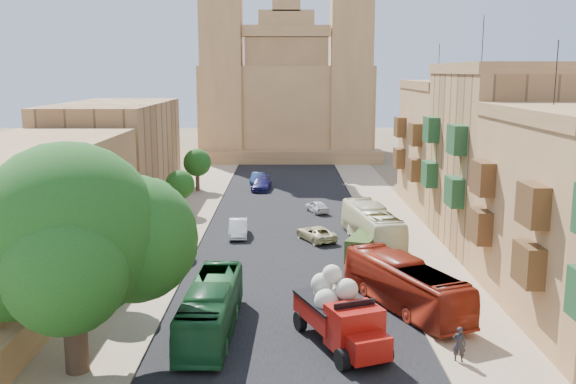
{
  "coord_description": "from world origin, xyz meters",
  "views": [
    {
      "loc": [
        -0.25,
        -22.69,
        13.17
      ],
      "look_at": [
        0.0,
        26.0,
        4.0
      ],
      "focal_mm": 40.0,
      "sensor_mm": 36.0,
      "label": 1
    }
  ],
  "objects_px": {
    "car_blue_a": "(205,288)",
    "red_truck": "(340,313)",
    "street_tree_d": "(197,163)",
    "street_tree_a": "(111,251)",
    "car_cream": "(316,233)",
    "church": "(286,95)",
    "street_tree_b": "(154,202)",
    "bus_green_north": "(211,308)",
    "bus_red_east": "(405,285)",
    "car_dkblue": "(262,184)",
    "pedestrian_c": "(412,276)",
    "ficus_tree": "(72,239)",
    "car_white_b": "(317,207)",
    "car_white_a": "(238,228)",
    "olive_pickup": "(364,247)",
    "pedestrian_a": "(459,344)",
    "street_tree_c": "(180,185)",
    "car_blue_b": "(258,178)",
    "bus_cream_east": "(372,225)"
  },
  "relations": [
    {
      "from": "car_blue_a",
      "to": "car_white_b",
      "type": "distance_m",
      "value": 24.55
    },
    {
      "from": "bus_red_east",
      "to": "car_blue_a",
      "type": "xyz_separation_m",
      "value": [
        -11.46,
        1.81,
        -0.8
      ]
    },
    {
      "from": "car_cream",
      "to": "car_white_b",
      "type": "xyz_separation_m",
      "value": [
        0.6,
        10.25,
        -0.01
      ]
    },
    {
      "from": "bus_green_north",
      "to": "pedestrian_a",
      "type": "distance_m",
      "value": 12.23
    },
    {
      "from": "street_tree_d",
      "to": "car_blue_a",
      "type": "bearing_deg",
      "value": -81.7
    },
    {
      "from": "street_tree_a",
      "to": "bus_red_east",
      "type": "bearing_deg",
      "value": -1.26
    },
    {
      "from": "street_tree_d",
      "to": "car_dkblue",
      "type": "height_order",
      "value": "street_tree_d"
    },
    {
      "from": "street_tree_a",
      "to": "red_truck",
      "type": "bearing_deg",
      "value": -23.05
    },
    {
      "from": "car_cream",
      "to": "car_blue_b",
      "type": "xyz_separation_m",
      "value": [
        -5.72,
        26.51,
        0.05
      ]
    },
    {
      "from": "ficus_tree",
      "to": "car_white_a",
      "type": "xyz_separation_m",
      "value": [
        5.38,
        23.79,
        -5.42
      ]
    },
    {
      "from": "car_blue_a",
      "to": "pedestrian_c",
      "type": "bearing_deg",
      "value": 4.15
    },
    {
      "from": "street_tree_b",
      "to": "car_white_a",
      "type": "distance_m",
      "value": 7.66
    },
    {
      "from": "street_tree_a",
      "to": "bus_cream_east",
      "type": "relative_size",
      "value": 0.47
    },
    {
      "from": "church",
      "to": "street_tree_d",
      "type": "xyz_separation_m",
      "value": [
        -10.0,
        -30.61,
        -6.34
      ]
    },
    {
      "from": "street_tree_a",
      "to": "pedestrian_c",
      "type": "distance_m",
      "value": 17.84
    },
    {
      "from": "bus_green_north",
      "to": "car_white_b",
      "type": "xyz_separation_m",
      "value": [
        6.81,
        28.53,
        -0.77
      ]
    },
    {
      "from": "bus_green_north",
      "to": "car_white_a",
      "type": "distance_m",
      "value": 19.6
    },
    {
      "from": "ficus_tree",
      "to": "car_blue_b",
      "type": "distance_m",
      "value": 49.65
    },
    {
      "from": "church",
      "to": "olive_pickup",
      "type": "relative_size",
      "value": 8.37
    },
    {
      "from": "red_truck",
      "to": "bus_green_north",
      "type": "bearing_deg",
      "value": 166.88
    },
    {
      "from": "red_truck",
      "to": "car_cream",
      "type": "height_order",
      "value": "red_truck"
    },
    {
      "from": "street_tree_d",
      "to": "car_white_a",
      "type": "distance_m",
      "value": 21.22
    },
    {
      "from": "street_tree_d",
      "to": "bus_red_east",
      "type": "bearing_deg",
      "value": -65.59
    },
    {
      "from": "ficus_tree",
      "to": "car_blue_a",
      "type": "relative_size",
      "value": 2.93
    },
    {
      "from": "bus_red_east",
      "to": "car_blue_a",
      "type": "distance_m",
      "value": 11.63
    },
    {
      "from": "street_tree_a",
      "to": "street_tree_b",
      "type": "distance_m",
      "value": 12.0
    },
    {
      "from": "ficus_tree",
      "to": "olive_pickup",
      "type": "height_order",
      "value": "ficus_tree"
    },
    {
      "from": "car_blue_a",
      "to": "red_truck",
      "type": "bearing_deg",
      "value": -43.12
    },
    {
      "from": "bus_green_north",
      "to": "pedestrian_c",
      "type": "xyz_separation_m",
      "value": [
        11.5,
        6.32,
        -0.37
      ]
    },
    {
      "from": "street_tree_a",
      "to": "car_cream",
      "type": "bearing_deg",
      "value": 49.87
    },
    {
      "from": "street_tree_a",
      "to": "car_cream",
      "type": "xyz_separation_m",
      "value": [
        12.21,
        14.49,
        -2.73
      ]
    },
    {
      "from": "bus_red_east",
      "to": "car_white_b",
      "type": "bearing_deg",
      "value": -104.3
    },
    {
      "from": "ficus_tree",
      "to": "street_tree_d",
      "type": "height_order",
      "value": "ficus_tree"
    },
    {
      "from": "red_truck",
      "to": "car_blue_a",
      "type": "height_order",
      "value": "red_truck"
    },
    {
      "from": "street_tree_a",
      "to": "car_white_a",
      "type": "bearing_deg",
      "value": 69.29
    },
    {
      "from": "car_blue_a",
      "to": "car_dkblue",
      "type": "distance_m",
      "value": 35.07
    },
    {
      "from": "car_cream",
      "to": "ficus_tree",
      "type": "bearing_deg",
      "value": 37.68
    },
    {
      "from": "street_tree_a",
      "to": "bus_green_north",
      "type": "distance_m",
      "value": 7.37
    },
    {
      "from": "car_white_b",
      "to": "pedestrian_c",
      "type": "xyz_separation_m",
      "value": [
        4.69,
        -22.21,
        0.4
      ]
    },
    {
      "from": "street_tree_d",
      "to": "church",
      "type": "bearing_deg",
      "value": 71.91
    },
    {
      "from": "red_truck",
      "to": "bus_cream_east",
      "type": "relative_size",
      "value": 0.66
    },
    {
      "from": "car_cream",
      "to": "car_dkblue",
      "type": "height_order",
      "value": "car_dkblue"
    },
    {
      "from": "church",
      "to": "street_tree_b",
      "type": "xyz_separation_m",
      "value": [
        -10.0,
        -54.61,
        -5.89
      ]
    },
    {
      "from": "car_white_b",
      "to": "olive_pickup",
      "type": "bearing_deg",
      "value": 80.14
    },
    {
      "from": "street_tree_b",
      "to": "street_tree_c",
      "type": "xyz_separation_m",
      "value": [
        0.0,
        12.0,
        -0.83
      ]
    },
    {
      "from": "olive_pickup",
      "to": "bus_red_east",
      "type": "height_order",
      "value": "bus_red_east"
    },
    {
      "from": "street_tree_d",
      "to": "car_blue_a",
      "type": "xyz_separation_m",
      "value": [
        5.04,
        -34.56,
        -2.58
      ]
    },
    {
      "from": "car_dkblue",
      "to": "car_blue_b",
      "type": "xyz_separation_m",
      "value": [
        -0.65,
        4.55,
        -0.06
      ]
    },
    {
      "from": "car_dkblue",
      "to": "street_tree_c",
      "type": "bearing_deg",
      "value": -114.51
    },
    {
      "from": "pedestrian_c",
      "to": "car_white_a",
      "type": "bearing_deg",
      "value": -150.34
    }
  ]
}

